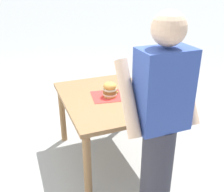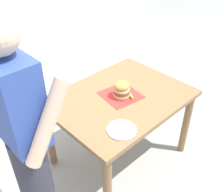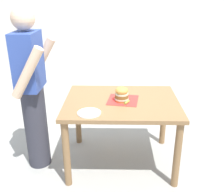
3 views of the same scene
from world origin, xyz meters
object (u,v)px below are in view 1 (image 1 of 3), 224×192
Objects in this scene: side_plate_with_forks at (150,103)px; diner_across_table at (160,128)px; pickle_spear at (114,92)px; patio_table at (108,107)px; sandwich at (110,90)px.

side_plate_with_forks is 0.13× the size of diner_across_table.
pickle_spear is 0.38× the size of side_plate_with_forks.
patio_table is 5.37× the size of side_plate_with_forks.
sandwich is at bearing -87.99° from diner_across_table.
pickle_spear is at bearing -92.07° from diner_across_table.
pickle_spear is 0.43m from side_plate_with_forks.
side_plate_with_forks is at bearing 134.66° from sandwich.
side_plate_with_forks is 0.67m from diner_across_table.
patio_table is at bearing -16.03° from sandwich.
sandwich reaches higher than patio_table.
patio_table is 0.19m from sandwich.
sandwich is at bearing -45.34° from side_plate_with_forks.
side_plate_with_forks reaches higher than patio_table.
pickle_spear reaches higher than side_plate_with_forks.
patio_table is at bearing -87.01° from diner_across_table.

